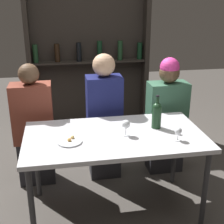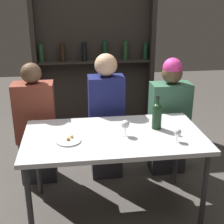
% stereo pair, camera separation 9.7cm
% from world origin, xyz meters
% --- Properties ---
extents(ground_plane, '(10.00, 10.00, 0.00)m').
position_xyz_m(ground_plane, '(0.00, 0.00, 0.00)').
color(ground_plane, '#47423D').
extents(dining_table, '(1.45, 0.79, 0.73)m').
position_xyz_m(dining_table, '(0.00, 0.00, 0.67)').
color(dining_table, silver).
rests_on(dining_table, ground_plane).
extents(wine_rack_wall, '(1.61, 0.21, 2.31)m').
position_xyz_m(wine_rack_wall, '(0.00, 1.92, 1.17)').
color(wine_rack_wall, '#28231E').
rests_on(wine_rack_wall, ground_plane).
extents(wine_bottle, '(0.08, 0.08, 0.29)m').
position_xyz_m(wine_bottle, '(0.37, 0.08, 0.86)').
color(wine_bottle, '#19381E').
rests_on(wine_bottle, dining_table).
extents(wine_glass_0, '(0.06, 0.06, 0.11)m').
position_xyz_m(wine_glass_0, '(0.46, -0.19, 0.81)').
color(wine_glass_0, silver).
rests_on(wine_glass_0, dining_table).
extents(wine_glass_1, '(0.07, 0.07, 0.13)m').
position_xyz_m(wine_glass_1, '(0.09, -0.03, 0.83)').
color(wine_glass_1, silver).
rests_on(wine_glass_1, dining_table).
extents(food_plate_0, '(0.19, 0.19, 0.04)m').
position_xyz_m(food_plate_0, '(-0.36, -0.08, 0.74)').
color(food_plate_0, silver).
rests_on(food_plate_0, dining_table).
extents(seated_person_left, '(0.38, 0.22, 1.21)m').
position_xyz_m(seated_person_left, '(-0.68, 0.60, 0.57)').
color(seated_person_left, '#26262B').
rests_on(seated_person_left, ground_plane).
extents(seated_person_center, '(0.34, 0.22, 1.28)m').
position_xyz_m(seated_person_center, '(0.01, 0.60, 0.62)').
color(seated_person_center, '#26262B').
rests_on(seated_person_center, ground_plane).
extents(seated_person_right, '(0.40, 0.22, 1.22)m').
position_xyz_m(seated_person_right, '(0.66, 0.60, 0.59)').
color(seated_person_right, '#26262B').
rests_on(seated_person_right, ground_plane).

